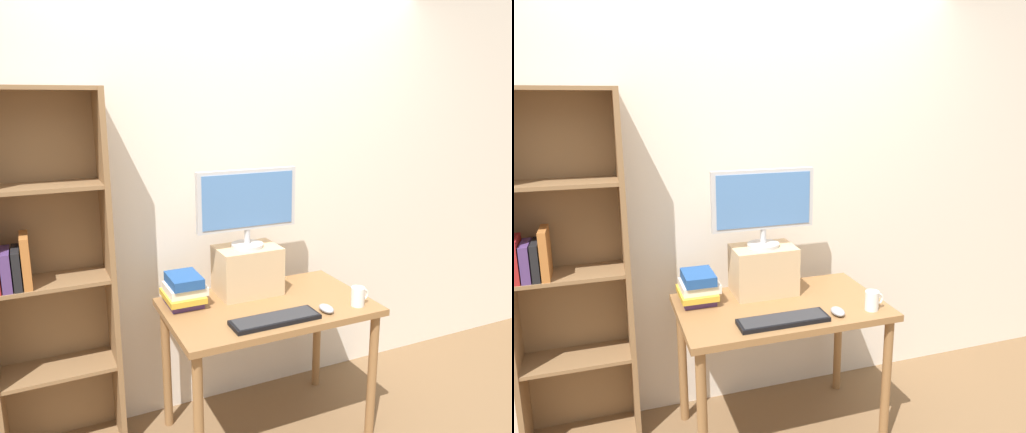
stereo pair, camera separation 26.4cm
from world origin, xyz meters
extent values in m
plane|color=brown|center=(0.00, 0.00, 0.00)|extent=(12.00, 12.00, 0.00)
cube|color=beige|center=(0.00, 0.48, 1.30)|extent=(7.00, 0.08, 2.60)
cube|color=olive|center=(0.00, 0.00, 0.76)|extent=(1.10, 0.67, 0.04)
cylinder|color=olive|center=(-0.50, -0.29, 0.37)|extent=(0.05, 0.05, 0.74)
cylinder|color=olive|center=(0.50, -0.29, 0.37)|extent=(0.05, 0.05, 0.74)
cylinder|color=olive|center=(-0.50, 0.29, 0.37)|extent=(0.05, 0.05, 0.74)
cylinder|color=olive|center=(0.50, 0.29, 0.37)|extent=(0.05, 0.05, 0.74)
cube|color=olive|center=(-0.77, 0.30, 0.96)|extent=(0.03, 0.28, 1.92)
cube|color=olive|center=(-1.06, 0.44, 0.96)|extent=(0.61, 0.01, 1.92)
cube|color=olive|center=(-1.06, 0.30, 0.49)|extent=(0.55, 0.27, 0.02)
cube|color=olive|center=(-1.06, 0.30, 0.97)|extent=(0.55, 0.27, 0.02)
cube|color=olive|center=(-1.06, 0.30, 1.45)|extent=(0.55, 0.27, 0.02)
cube|color=olive|center=(-1.06, 0.30, 1.91)|extent=(0.55, 0.27, 0.02)
cube|color=#4C336B|center=(-1.25, 0.28, 1.07)|extent=(0.04, 0.20, 0.19)
cube|color=black|center=(-1.21, 0.28, 1.08)|extent=(0.04, 0.20, 0.19)
cube|color=#AD662D|center=(-1.16, 0.28, 1.11)|extent=(0.04, 0.20, 0.25)
cube|color=tan|center=(-0.04, 0.19, 0.92)|extent=(0.35, 0.25, 0.27)
cylinder|color=#B7B7BA|center=(-0.04, 0.19, 1.06)|extent=(0.18, 0.18, 0.02)
cylinder|color=#B7B7BA|center=(-0.04, 0.19, 1.11)|extent=(0.03, 0.03, 0.08)
cube|color=#B7B7BA|center=(-0.04, 0.19, 1.32)|extent=(0.58, 0.04, 0.33)
cube|color=#4C7AB7|center=(-0.04, 0.17, 1.32)|extent=(0.53, 0.00, 0.29)
cube|color=black|center=(-0.07, -0.22, 0.79)|extent=(0.46, 0.14, 0.02)
cube|color=#28282B|center=(-0.07, -0.22, 0.80)|extent=(0.43, 0.12, 0.00)
ellipsoid|color=#99999E|center=(0.23, -0.22, 0.80)|extent=(0.06, 0.10, 0.04)
cube|color=#4C336B|center=(-0.42, 0.18, 0.80)|extent=(0.17, 0.20, 0.04)
cube|color=gold|center=(-0.42, 0.18, 0.83)|extent=(0.20, 0.25, 0.03)
cube|color=silver|center=(-0.41, 0.19, 0.87)|extent=(0.20, 0.20, 0.05)
cube|color=navy|center=(-0.41, 0.19, 0.92)|extent=(0.16, 0.22, 0.05)
cylinder|color=white|center=(0.43, -0.22, 0.83)|extent=(0.07, 0.07, 0.10)
torus|color=white|center=(0.46, -0.22, 0.84)|extent=(0.07, 0.01, 0.07)
camera|label=1|loc=(-1.12, -2.26, 1.87)|focal=35.00mm
camera|label=2|loc=(-0.87, -2.35, 1.87)|focal=35.00mm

